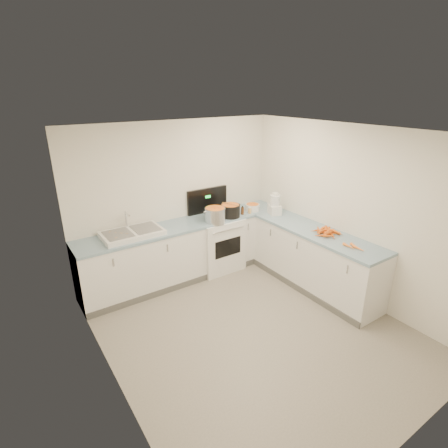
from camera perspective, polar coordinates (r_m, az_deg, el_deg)
floor at (r=4.78m, az=4.63°, el=-16.64°), size 3.50×4.00×0.00m
ceiling at (r=3.80m, az=5.78°, el=14.61°), size 3.50×4.00×0.00m
wall_back at (r=5.72m, az=-7.59°, el=3.96°), size 3.50×0.00×2.50m
wall_front at (r=3.08m, az=30.14°, el=-15.16°), size 3.50×0.00×2.50m
wall_left at (r=3.42m, az=-18.61°, el=-9.47°), size 0.00×4.00×2.50m
wall_right at (r=5.35m, az=19.86°, el=1.63°), size 0.00×4.00×2.50m
counter_back at (r=5.75m, az=-5.86°, el=-4.19°), size 3.50×0.62×0.94m
counter_right at (r=5.59m, az=14.57°, el=-5.59°), size 0.62×2.20×0.94m
stove at (r=5.99m, az=-1.17°, el=-2.96°), size 0.76×0.65×1.36m
sink at (r=5.23m, az=-14.75°, el=-1.44°), size 0.86×0.52×0.31m
steel_pot at (r=5.57m, az=-1.47°, el=1.44°), size 0.42×0.42×0.25m
black_pot at (r=5.78m, az=1.04°, el=2.10°), size 0.39×0.39×0.23m
wooden_spoon at (r=5.74m, az=1.05°, el=3.26°), size 0.13×0.31×0.01m
mixing_bowl at (r=6.11m, az=4.67°, el=2.73°), size 0.25×0.25×0.11m
extract_bottle at (r=5.91m, az=3.04°, el=2.16°), size 0.05×0.05×0.12m
spice_jar at (r=5.97m, az=4.22°, el=2.20°), size 0.06×0.06×0.10m
food_processor at (r=5.94m, az=8.29°, el=3.07°), size 0.25×0.27×0.37m
carrot_pile at (r=5.34m, az=16.32°, el=-1.15°), size 0.43×0.43×0.09m
peeled_carrots at (r=4.98m, az=20.48°, el=-3.54°), size 0.14×0.30×0.04m
peelings at (r=5.17m, az=-16.97°, el=-1.48°), size 0.23×0.28×0.01m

